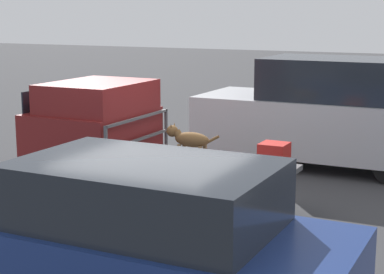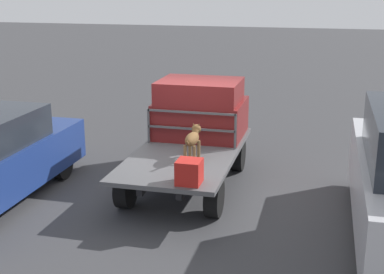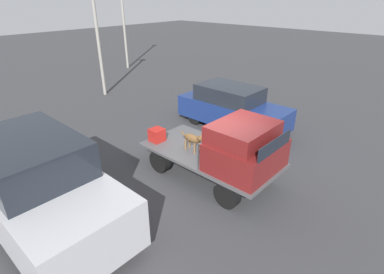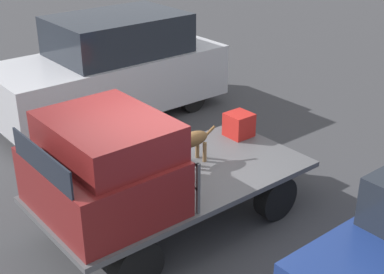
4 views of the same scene
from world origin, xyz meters
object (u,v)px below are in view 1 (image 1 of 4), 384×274
(dog, at_px, (188,140))
(parked_pickup_far, at_px, (325,114))
(parked_sedan, at_px, (132,246))
(flatbed_truck, at_px, (158,177))
(cargo_crate, at_px, (274,156))

(dog, bearing_deg, parked_pickup_far, -121.95)
(dog, bearing_deg, parked_sedan, 91.89)
(flatbed_truck, bearing_deg, cargo_crate, -164.04)
(flatbed_truck, height_order, cargo_crate, cargo_crate)
(dog, xyz_separation_m, parked_sedan, (-1.17, 3.52, -0.29))
(dog, relative_size, parked_pickup_far, 0.19)
(cargo_crate, relative_size, parked_pickup_far, 0.08)
(dog, bearing_deg, flatbed_truck, 11.91)
(cargo_crate, distance_m, parked_pickup_far, 3.61)
(dog, relative_size, parked_sedan, 0.21)
(flatbed_truck, xyz_separation_m, parked_sedan, (-1.58, 3.30, 0.28))
(cargo_crate, bearing_deg, dog, 11.55)
(flatbed_truck, relative_size, cargo_crate, 10.07)
(dog, distance_m, cargo_crate, 1.31)
(parked_sedan, bearing_deg, parked_pickup_far, -82.58)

